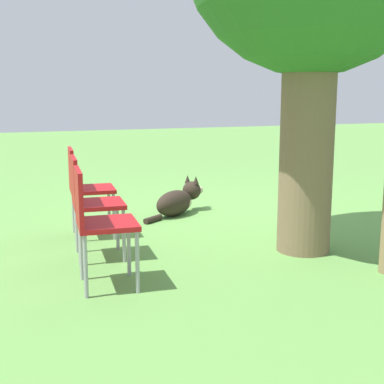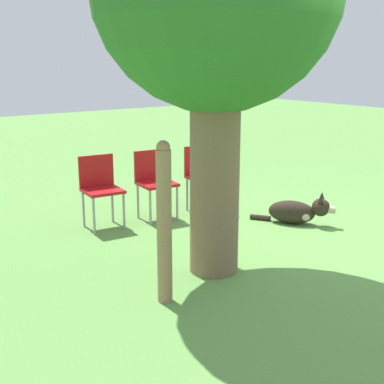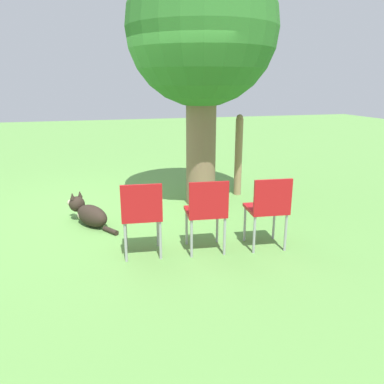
{
  "view_description": "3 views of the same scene",
  "coord_description": "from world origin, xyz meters",
  "px_view_note": "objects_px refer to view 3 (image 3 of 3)",
  "views": [
    {
      "loc": [
        2.58,
        5.1,
        1.4
      ],
      "look_at": [
        0.84,
        0.67,
        0.52
      ],
      "focal_mm": 50.0,
      "sensor_mm": 36.0,
      "label": 1
    },
    {
      "loc": [
        -3.88,
        4.21,
        2.04
      ],
      "look_at": [
        0.87,
        0.72,
        0.54
      ],
      "focal_mm": 50.0,
      "sensor_mm": 36.0,
      "label": 2
    },
    {
      "loc": [
        5.58,
        -0.55,
        1.9
      ],
      "look_at": [
        0.81,
        0.75,
        0.45
      ],
      "focal_mm": 35.0,
      "sensor_mm": 36.0,
      "label": 3
    }
  ],
  "objects_px": {
    "red_chair_2": "(268,206)",
    "red_chair_0": "(142,213)",
    "oak_tree": "(202,33)",
    "dog": "(88,213)",
    "red_chair_1": "(207,209)",
    "fence_post": "(238,155)"
  },
  "relations": [
    {
      "from": "fence_post",
      "to": "red_chair_1",
      "type": "xyz_separation_m",
      "value": [
        2.11,
        -1.24,
        -0.18
      ]
    },
    {
      "from": "oak_tree",
      "to": "red_chair_2",
      "type": "relative_size",
      "value": 4.3
    },
    {
      "from": "red_chair_2",
      "to": "red_chair_1",
      "type": "bearing_deg",
      "value": 88.91
    },
    {
      "from": "red_chair_1",
      "to": "oak_tree",
      "type": "bearing_deg",
      "value": -8.89
    },
    {
      "from": "oak_tree",
      "to": "red_chair_0",
      "type": "relative_size",
      "value": 4.3
    },
    {
      "from": "red_chair_0",
      "to": "red_chair_1",
      "type": "xyz_separation_m",
      "value": [
        0.09,
        0.72,
        0.0
      ]
    },
    {
      "from": "dog",
      "to": "red_chair_0",
      "type": "distance_m",
      "value": 1.38
    },
    {
      "from": "fence_post",
      "to": "red_chair_1",
      "type": "distance_m",
      "value": 2.45
    },
    {
      "from": "dog",
      "to": "red_chair_1",
      "type": "distance_m",
      "value": 1.86
    },
    {
      "from": "oak_tree",
      "to": "red_chair_2",
      "type": "distance_m",
      "value": 2.82
    },
    {
      "from": "fence_post",
      "to": "oak_tree",
      "type": "bearing_deg",
      "value": -69.48
    },
    {
      "from": "fence_post",
      "to": "red_chair_1",
      "type": "bearing_deg",
      "value": -30.39
    },
    {
      "from": "red_chair_1",
      "to": "red_chair_2",
      "type": "xyz_separation_m",
      "value": [
        0.09,
        0.72,
        0.0
      ]
    },
    {
      "from": "red_chair_0",
      "to": "red_chair_2",
      "type": "bearing_deg",
      "value": -91.09
    },
    {
      "from": "red_chair_2",
      "to": "red_chair_0",
      "type": "bearing_deg",
      "value": 88.91
    },
    {
      "from": "red_chair_0",
      "to": "red_chair_2",
      "type": "height_order",
      "value": "same"
    },
    {
      "from": "oak_tree",
      "to": "dog",
      "type": "relative_size",
      "value": 4.09
    },
    {
      "from": "oak_tree",
      "to": "red_chair_0",
      "type": "xyz_separation_m",
      "value": [
        1.74,
        -1.2,
        -2.06
      ]
    },
    {
      "from": "oak_tree",
      "to": "red_chair_1",
      "type": "bearing_deg",
      "value": -14.59
    },
    {
      "from": "red_chair_1",
      "to": "red_chair_2",
      "type": "relative_size",
      "value": 1.0
    },
    {
      "from": "oak_tree",
      "to": "dog",
      "type": "height_order",
      "value": "oak_tree"
    },
    {
      "from": "oak_tree",
      "to": "red_chair_2",
      "type": "bearing_deg",
      "value": 7.39
    }
  ]
}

